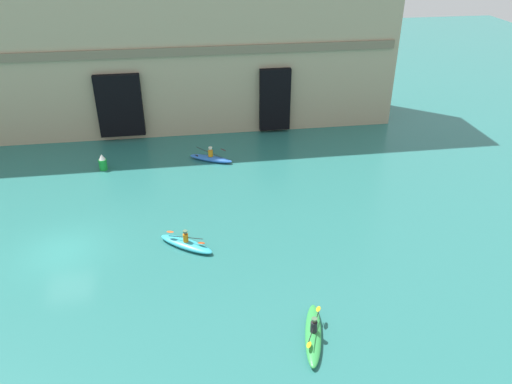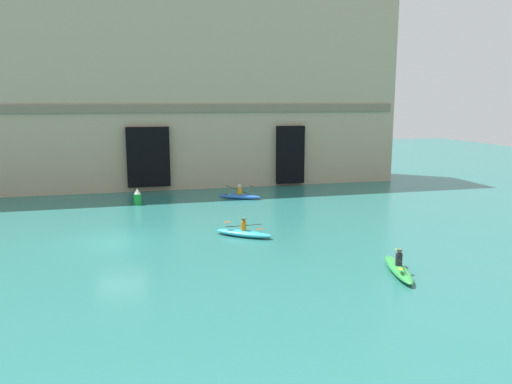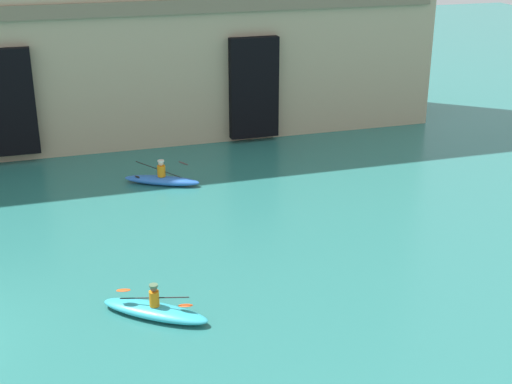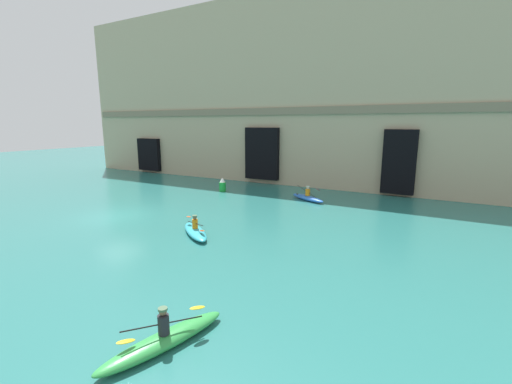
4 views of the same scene
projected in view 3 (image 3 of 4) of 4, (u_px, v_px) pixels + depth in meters
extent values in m
cube|color=black|center=(253.00, 88.00, 34.71)|extent=(2.41, 0.70, 4.91)
ellipsoid|color=#33B2C6|center=(155.00, 311.00, 20.14)|extent=(3.09, 2.64, 0.35)
cylinder|color=orange|center=(154.00, 299.00, 19.99)|extent=(0.28, 0.28, 0.46)
sphere|color=brown|center=(154.00, 288.00, 19.87)|extent=(0.20, 0.20, 0.20)
cylinder|color=#4C6B4C|center=(153.00, 286.00, 19.84)|extent=(0.25, 0.25, 0.06)
cylinder|color=black|center=(154.00, 298.00, 19.99)|extent=(1.82, 1.05, 0.33)
ellipsoid|color=#D84C19|center=(123.00, 290.00, 20.12)|extent=(0.47, 0.37, 0.11)
ellipsoid|color=#D84C19|center=(185.00, 305.00, 19.85)|extent=(0.47, 0.37, 0.11)
ellipsoid|color=blue|center=(162.00, 180.00, 29.86)|extent=(3.20, 2.15, 0.37)
cylinder|color=orange|center=(161.00, 171.00, 29.70)|extent=(0.34, 0.34, 0.47)
sphere|color=beige|center=(161.00, 163.00, 29.58)|extent=(0.22, 0.22, 0.22)
cylinder|color=silver|center=(161.00, 161.00, 29.54)|extent=(0.28, 0.28, 0.06)
cylinder|color=black|center=(161.00, 170.00, 29.69)|extent=(1.99, 0.78, 0.79)
ellipsoid|color=black|center=(140.00, 178.00, 29.87)|extent=(0.47, 0.32, 0.20)
ellipsoid|color=black|center=(183.00, 163.00, 29.52)|extent=(0.47, 0.32, 0.20)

